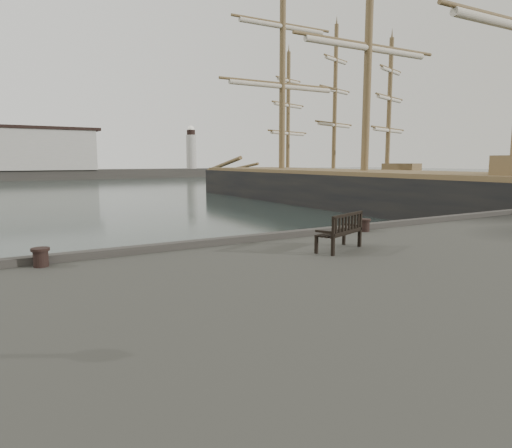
{
  "coord_description": "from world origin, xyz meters",
  "views": [
    {
      "loc": [
        -6.48,
        -11.15,
        3.83
      ],
      "look_at": [
        -0.0,
        -0.5,
        2.1
      ],
      "focal_mm": 32.0,
      "sensor_mm": 36.0,
      "label": 1
    }
  ],
  "objects_px": {
    "bollard_right": "(365,225)",
    "tall_ship_far": "(333,186)",
    "bench": "(340,239)",
    "bollard_left": "(41,257)",
    "tall_ship_main": "(363,197)"
  },
  "relations": [
    {
      "from": "bollard_right",
      "to": "tall_ship_far",
      "type": "relative_size",
      "value": 0.02
    },
    {
      "from": "bench",
      "to": "tall_ship_far",
      "type": "xyz_separation_m",
      "value": [
        30.32,
        35.32,
        -1.13
      ]
    },
    {
      "from": "bench",
      "to": "bollard_right",
      "type": "bearing_deg",
      "value": 13.52
    },
    {
      "from": "bollard_right",
      "to": "tall_ship_far",
      "type": "height_order",
      "value": "tall_ship_far"
    },
    {
      "from": "bench",
      "to": "bollard_left",
      "type": "bearing_deg",
      "value": 142.66
    },
    {
      "from": "tall_ship_far",
      "to": "bollard_left",
      "type": "bearing_deg",
      "value": -157.07
    },
    {
      "from": "bollard_right",
      "to": "tall_ship_main",
      "type": "relative_size",
      "value": 0.01
    },
    {
      "from": "bench",
      "to": "bollard_right",
      "type": "distance_m",
      "value": 3.41
    },
    {
      "from": "bollard_right",
      "to": "tall_ship_main",
      "type": "height_order",
      "value": "tall_ship_main"
    },
    {
      "from": "bollard_right",
      "to": "bollard_left",
      "type": "bearing_deg",
      "value": 180.0
    },
    {
      "from": "tall_ship_main",
      "to": "bollard_right",
      "type": "bearing_deg",
      "value": -132.61
    },
    {
      "from": "bollard_left",
      "to": "tall_ship_main",
      "type": "bearing_deg",
      "value": 33.11
    },
    {
      "from": "bollard_left",
      "to": "tall_ship_far",
      "type": "xyz_separation_m",
      "value": [
        37.09,
        33.37,
        -1.04
      ]
    },
    {
      "from": "bench",
      "to": "tall_ship_far",
      "type": "height_order",
      "value": "tall_ship_far"
    },
    {
      "from": "bollard_left",
      "to": "bollard_right",
      "type": "bearing_deg",
      "value": 0.0
    }
  ]
}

